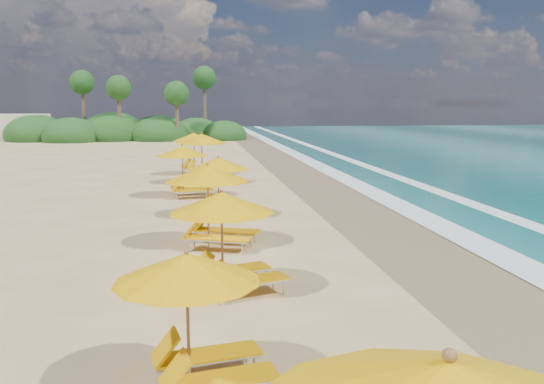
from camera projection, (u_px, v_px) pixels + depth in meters
ground at (272, 229)px, 17.94m from camera, size 160.00×160.00×0.00m
wet_sand at (392, 225)px, 18.49m from camera, size 4.00×160.00×0.01m
surf_foam at (470, 222)px, 18.86m from camera, size 4.00×160.00×0.01m
station_1 at (199, 312)px, 7.71m from camera, size 2.46×2.35×2.04m
station_2 at (230, 235)px, 11.76m from camera, size 2.85×2.79×2.23m
station_3 at (214, 200)px, 15.54m from camera, size 3.03×2.98×2.36m
station_4 at (223, 183)px, 19.72m from camera, size 2.73×2.66×2.17m
station_5 at (187, 168)px, 23.89m from camera, size 2.59×2.44×2.26m
station_6 at (206, 155)px, 27.78m from camera, size 3.24×3.16×2.56m
station_7 at (197, 151)px, 31.41m from camera, size 3.08×3.02×2.42m
treeline at (123, 131)px, 60.93m from camera, size 25.80×8.80×9.74m
beach_building at (12, 127)px, 61.64m from camera, size 7.00×5.00×2.80m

